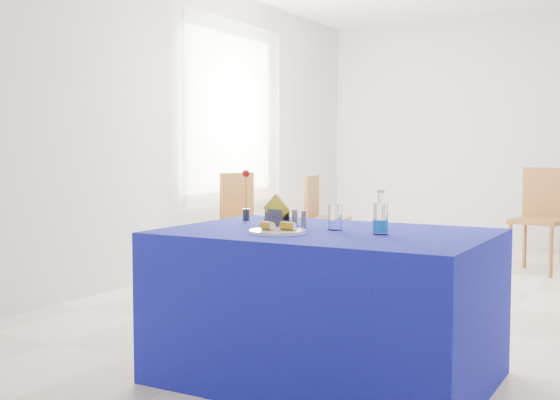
% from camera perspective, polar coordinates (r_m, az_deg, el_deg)
% --- Properties ---
extents(floor, '(7.00, 7.00, 0.00)m').
position_cam_1_polar(floor, '(5.62, 12.87, -8.02)').
color(floor, beige).
rests_on(floor, ground).
extents(room_shell, '(7.00, 7.00, 7.00)m').
position_cam_1_polar(room_shell, '(5.53, 13.16, 10.00)').
color(room_shell, silver).
rests_on(room_shell, ground).
extents(window_pane, '(0.04, 1.50, 1.60)m').
position_cam_1_polar(window_pane, '(7.30, -4.10, 7.05)').
color(window_pane, white).
rests_on(window_pane, room_shell).
extents(curtain, '(0.04, 1.75, 1.85)m').
position_cam_1_polar(curtain, '(7.26, -3.63, 7.07)').
color(curtain, white).
rests_on(curtain, room_shell).
extents(plate, '(0.28, 0.28, 0.01)m').
position_cam_1_polar(plate, '(3.43, -0.18, -2.58)').
color(plate, silver).
rests_on(plate, blue_table).
extents(drinking_glass, '(0.07, 0.07, 0.13)m').
position_cam_1_polar(drinking_glass, '(3.57, 4.49, -1.41)').
color(drinking_glass, silver).
rests_on(drinking_glass, blue_table).
extents(salt_shaker, '(0.03, 0.03, 0.08)m').
position_cam_1_polar(salt_shaker, '(3.79, 1.21, -1.42)').
color(salt_shaker, slate).
rests_on(salt_shaker, blue_table).
extents(pepper_shaker, '(0.03, 0.03, 0.08)m').
position_cam_1_polar(pepper_shaker, '(3.71, 1.95, -1.54)').
color(pepper_shaker, slate).
rests_on(pepper_shaker, blue_table).
extents(blue_table, '(1.60, 1.10, 0.76)m').
position_cam_1_polar(blue_table, '(3.61, 3.80, -8.50)').
color(blue_table, navy).
rests_on(blue_table, floor).
extents(water_bottle, '(0.08, 0.08, 0.21)m').
position_cam_1_polar(water_bottle, '(3.42, 8.17, -1.58)').
color(water_bottle, white).
rests_on(water_bottle, blue_table).
extents(napkin_holder, '(0.16, 0.11, 0.17)m').
position_cam_1_polar(napkin_holder, '(3.77, -0.25, -1.36)').
color(napkin_holder, '#3D3E43').
rests_on(napkin_holder, blue_table).
extents(rose_vase, '(0.04, 0.04, 0.29)m').
position_cam_1_polar(rose_vase, '(4.03, -2.77, 0.22)').
color(rose_vase, '#222227').
rests_on(rose_vase, blue_table).
extents(chair_bg_left, '(0.52, 0.52, 1.00)m').
position_cam_1_polar(chair_bg_left, '(7.18, 20.48, -0.91)').
color(chair_bg_left, brown).
rests_on(chair_bg_left, floor).
extents(chair_win_a, '(0.52, 0.52, 0.95)m').
position_cam_1_polar(chair_win_a, '(6.83, -2.90, -1.16)').
color(chair_win_a, brown).
rests_on(chair_win_a, floor).
extents(chair_win_b, '(0.46, 0.46, 0.90)m').
position_cam_1_polar(chair_win_b, '(7.39, 3.33, -0.97)').
color(chair_win_b, brown).
rests_on(chair_win_b, floor).
extents(banana_pieces, '(0.17, 0.09, 0.04)m').
position_cam_1_polar(banana_pieces, '(3.43, -0.18, -2.11)').
color(banana_pieces, gold).
rests_on(banana_pieces, plate).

